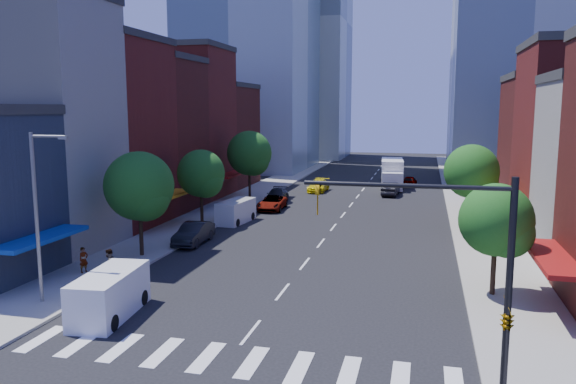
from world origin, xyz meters
The scene contains 30 objects.
ground centered at (0.00, 0.00, 0.00)m, with size 220.00×220.00×0.00m, color black.
sidewalk_left centered at (-12.50, 40.00, 0.07)m, with size 5.00×120.00×0.15m, color gray.
sidewalk_right centered at (12.50, 40.00, 0.07)m, with size 5.00×120.00×0.15m, color gray.
crosswalk centered at (0.00, -3.00, 0.01)m, with size 19.00×3.00×0.01m, color silver.
bldg_left_1 centered at (-21.00, 12.00, 9.00)m, with size 12.00×8.00×18.00m, color #B8B4AA.
bldg_left_2 centered at (-21.00, 20.50, 8.00)m, with size 12.00×9.00×16.00m, color maroon.
bldg_left_3 centered at (-21.00, 29.00, 7.50)m, with size 12.00×8.00×15.00m, color #4B1712.
bldg_left_4 centered at (-21.00, 37.50, 8.50)m, with size 12.00×9.00×17.00m, color maroon.
bldg_left_5 centered at (-21.00, 47.00, 6.50)m, with size 12.00×10.00×13.00m, color #4B1712.
bldg_right_3 centered at (21.00, 34.00, 6.50)m, with size 12.00×10.00×13.00m, color #4B1712.
tower_far_w centered at (-18.00, 95.00, 28.00)m, with size 18.00×18.00×56.00m, color #9EA5AD.
traffic_signal centered at (9.94, -4.50, 4.16)m, with size 7.24×2.24×8.00m.
streetlight centered at (-11.81, 1.00, 5.28)m, with size 2.25×0.25×9.00m.
tree_left_near centered at (-11.35, 10.92, 4.87)m, with size 4.80×4.80×7.30m.
tree_left_mid centered at (-11.35, 21.92, 4.53)m, with size 4.20×4.20×6.65m.
tree_left_far centered at (-11.35, 35.92, 5.20)m, with size 5.00×5.00×7.75m.
tree_right_near centered at (11.65, 7.92, 4.19)m, with size 4.00×4.00×6.20m.
tree_right_far centered at (11.65, 25.92, 4.86)m, with size 4.60×4.60×7.20m.
parked_car_front centered at (-9.50, 3.45, 0.69)m, with size 1.63×4.06×1.38m, color #ABACB0.
parked_car_second centered at (-9.50, 15.49, 0.82)m, with size 1.73×4.96×1.64m, color black.
parked_car_third centered at (-7.50, 31.05, 0.72)m, with size 2.39×5.18×1.44m, color #999999.
parked_car_rear centered at (-8.29, 35.87, 0.74)m, with size 2.08×5.11×1.48m, color black.
cargo_van_near centered at (-7.48, 0.18, 1.12)m, with size 2.68×5.52×2.27m.
cargo_van_far centered at (-9.04, 23.95, 1.02)m, with size 2.46×5.02×2.06m.
taxi centered at (-5.27, 44.85, 0.74)m, with size 2.08×5.12×1.49m, color yellow.
traffic_car_oncoming centered at (3.74, 43.78, 0.80)m, with size 1.69×4.85×1.60m, color black.
traffic_car_far centered at (5.73, 52.48, 0.71)m, with size 1.67×4.15×1.41m, color #999999.
box_truck centered at (3.47, 50.81, 1.73)m, with size 3.36×9.26×3.66m.
pedestrian_near centered at (-12.96, 6.30, 0.96)m, with size 0.59×0.39×1.62m, color #999999.
pedestrian_far centered at (-10.50, 5.18, 1.11)m, with size 0.93×0.72×1.91m, color #999999.
Camera 1 is at (7.63, -23.80, 10.35)m, focal length 35.00 mm.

